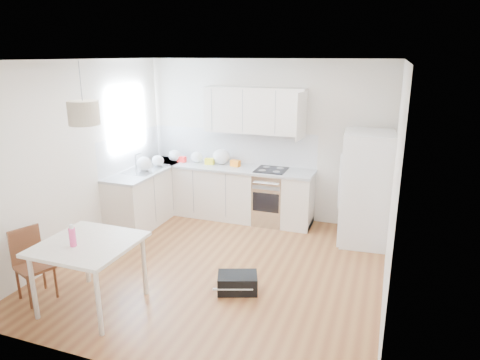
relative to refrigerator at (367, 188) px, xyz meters
The scene contains 29 objects.
floor 2.49m from the refrigerator, 138.50° to the right, with size 4.20×4.20×0.00m, color brown.
ceiling 2.99m from the refrigerator, 138.50° to the right, with size 4.20×4.20×0.00m, color white.
wall_back 1.90m from the refrigerator, 162.57° to the left, with size 4.20×4.20×0.00m, color silver.
wall_left 4.18m from the refrigerator, 158.08° to the right, with size 4.20×4.20×0.00m, color silver.
wall_right 1.67m from the refrigerator, 77.35° to the right, with size 4.20×4.20×0.00m, color silver.
window_glassblock 3.97m from the refrigerator, behind, with size 0.02×1.00×1.00m, color #BFE0F9.
cabinets_back 2.40m from the refrigerator, behind, with size 3.00×0.60×0.88m, color silver.
cabinets_left 3.59m from the refrigerator, behind, with size 0.60×1.80×0.88m, color silver.
counter_back 2.37m from the refrigerator, behind, with size 3.02×0.64×0.04m, color #AAACAF.
counter_left 3.57m from the refrigerator, behind, with size 0.64×1.82×0.04m, color #AAACAF.
backsplash_back 2.44m from the refrigerator, 166.98° to the left, with size 3.00×0.01×0.58m, color white.
backsplash_left 3.88m from the refrigerator, behind, with size 0.01×1.80×0.58m, color white.
upper_cabinets 2.20m from the refrigerator, 168.41° to the left, with size 1.70×0.32×0.75m, color silver.
range_oven 1.62m from the refrigerator, behind, with size 0.50×0.61×0.88m, color #B7B9BC, non-canonical shape.
sink 3.58m from the refrigerator, behind, with size 0.50×0.80×0.16m, color #B7B9BC, non-canonical shape.
refrigerator is the anchor object (origin of this frame).
dining_table 3.99m from the refrigerator, 133.60° to the right, with size 1.00×1.00×0.79m.
dining_chair 4.59m from the refrigerator, 139.33° to the right, with size 0.36×0.36×0.84m, color #492B16, non-canonical shape.
drink_bottle 4.14m from the refrigerator, 133.18° to the right, with size 0.07×0.07×0.25m, color #E7407D.
gym_bag 2.54m from the refrigerator, 122.80° to the right, with size 0.47×0.31×0.22m, color black.
pendant_lamp 4.11m from the refrigerator, 134.93° to the right, with size 0.32×0.32×0.25m, color #B5A98B.
grocery_bag_a 3.36m from the refrigerator, behind, with size 0.23×0.20×0.21m, color white.
grocery_bag_b 2.95m from the refrigerator, behind, with size 0.22×0.18×0.20m, color white.
grocery_bag_c 2.52m from the refrigerator, behind, with size 0.30×0.26×0.27m, color white.
grocery_bag_d 3.46m from the refrigerator, behind, with size 0.21×0.18×0.19m, color white.
grocery_bag_e 3.55m from the refrigerator, behind, with size 0.26×0.22×0.24m, color white.
snack_orange 2.22m from the refrigerator, behind, with size 0.16×0.10×0.11m, color orange.
snack_yellow 2.69m from the refrigerator, behind, with size 0.16×0.10×0.11m, color yellow.
snack_red 3.22m from the refrigerator, behind, with size 0.15×0.09×0.10m, color red.
Camera 1 is at (2.02, -4.81, 2.76)m, focal length 32.00 mm.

